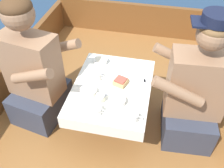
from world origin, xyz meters
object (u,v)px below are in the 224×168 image
object	(u,v)px
person_port	(35,75)
coffee_cup_port	(96,110)
coffee_cup_starboard	(98,76)
tin_can	(100,98)
sandwich	(121,82)
person_starboard	(194,95)
coffee_cup_center	(134,117)

from	to	relation	value
person_port	coffee_cup_port	bearing A→B (deg)	-12.69
coffee_cup_starboard	tin_can	world-z (taller)	coffee_cup_starboard
sandwich	tin_can	distance (m)	0.22
person_port	tin_can	bearing A→B (deg)	-1.56
coffee_cup_port	tin_can	bearing A→B (deg)	89.78
coffee_cup_port	coffee_cup_starboard	xyz separation A→B (m)	(-0.08, 0.33, 0.00)
sandwich	tin_can	world-z (taller)	sandwich
person_starboard	coffee_cup_center	xyz separation A→B (m)	(-0.38, -0.30, 0.00)
coffee_cup_center	person_starboard	bearing A→B (deg)	37.75
person_port	coffee_cup_starboard	world-z (taller)	person_port
person_starboard	tin_can	distance (m)	0.65
person_port	tin_can	distance (m)	0.55
coffee_cup_port	tin_can	size ratio (longest dim) A/B	1.57
coffee_cup_center	tin_can	bearing A→B (deg)	153.51
coffee_cup_starboard	tin_can	xyz separation A→B (m)	(0.08, -0.22, -0.00)
coffee_cup_center	tin_can	size ratio (longest dim) A/B	1.36
tin_can	coffee_cup_center	bearing A→B (deg)	-26.49
coffee_cup_port	coffee_cup_center	xyz separation A→B (m)	(0.25, -0.01, 0.00)
coffee_cup_port	person_port	bearing A→B (deg)	156.75
tin_can	person_starboard	bearing A→B (deg)	15.06
person_port	coffee_cup_center	xyz separation A→B (m)	(0.79, -0.24, -0.02)
person_starboard	coffee_cup_center	bearing A→B (deg)	33.89
sandwich	coffee_cup_center	distance (m)	0.35
person_starboard	coffee_cup_starboard	size ratio (longest dim) A/B	11.37
person_port	coffee_cup_starboard	distance (m)	0.47
coffee_cup_port	tin_can	world-z (taller)	tin_can
person_starboard	tin_can	bearing A→B (deg)	11.20
person_starboard	tin_can	xyz separation A→B (m)	(-0.63, -0.17, -0.00)
person_starboard	coffee_cup_port	size ratio (longest dim) A/B	9.70
coffee_cup_center	coffee_cup_starboard	bearing A→B (deg)	133.95
tin_can	person_port	bearing A→B (deg)	167.88
person_port	sandwich	distance (m)	0.65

